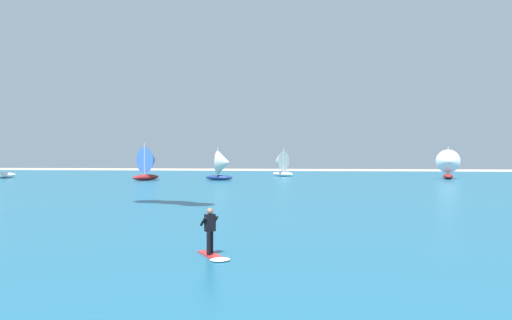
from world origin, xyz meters
name	(u,v)px	position (x,y,z in m)	size (l,w,h in m)	color
ocean	(288,189)	(0.00, 50.88, 0.05)	(160.00, 90.00, 0.10)	#1E607F
kitesurfer	(212,239)	(-1.97, 19.68, 0.70)	(1.50, 1.96, 1.67)	red
sailboat_far_left	(448,164)	(21.14, 69.80, 2.14)	(3.45, 3.95, 4.46)	maroon
sailboat_mid_right	(149,163)	(-18.32, 63.92, 2.32)	(4.01, 4.35, 4.84)	maroon
sailboat_center_horizon	(223,165)	(-8.73, 64.37, 2.07)	(3.75, 3.21, 4.30)	navy
sailboat_heeled_over	(280,163)	(-1.78, 75.34, 2.06)	(3.85, 3.51, 4.28)	white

